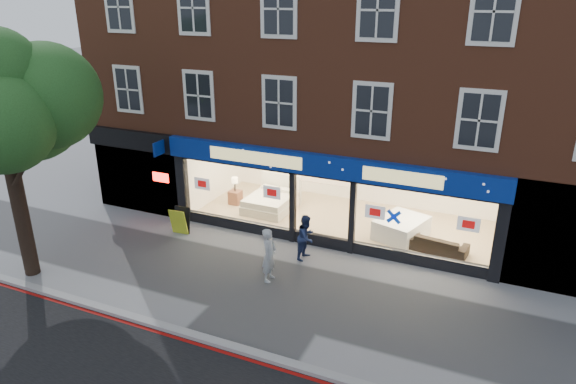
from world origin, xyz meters
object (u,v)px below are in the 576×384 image
Objects in this scene: pedestrian_blue at (306,237)px; display_bed at (272,201)px; mattress_stack at (401,228)px; sofa at (438,244)px; pedestrian_grey at (269,255)px; a_board at (180,221)px.

display_bed is at bearing 49.36° from pedestrian_blue.
sofa is at bearing -24.21° from mattress_stack.
pedestrian_grey is (-3.01, -4.28, 0.39)m from mattress_stack.
sofa is at bearing 9.36° from a_board.
a_board reaches higher than sofa.
pedestrian_blue is (4.78, 0.11, 0.26)m from a_board.
a_board is (-8.64, -2.09, 0.11)m from sofa.
pedestrian_grey is 1.11× the size of pedestrian_blue.
pedestrian_grey is at bearing 48.27° from sofa.
pedestrian_blue is at bearing 35.25° from sofa.
sofa is (6.54, -1.04, -0.05)m from display_bed.
display_bed is 1.40× the size of pedestrian_blue.
display_bed is 4.05m from pedestrian_blue.
mattress_stack is 1.10× the size of sofa.
mattress_stack is 2.14× the size of a_board.
mattress_stack reaches higher than sofa.
pedestrian_grey is at bearing -125.12° from mattress_stack.
sofa is at bearing -50.75° from pedestrian_grey.
display_bed is 5.21m from pedestrian_grey.
mattress_stack is at bearing -3.69° from display_bed.
sofa is (1.35, -0.61, -0.07)m from mattress_stack.
pedestrian_blue reaches higher than display_bed.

